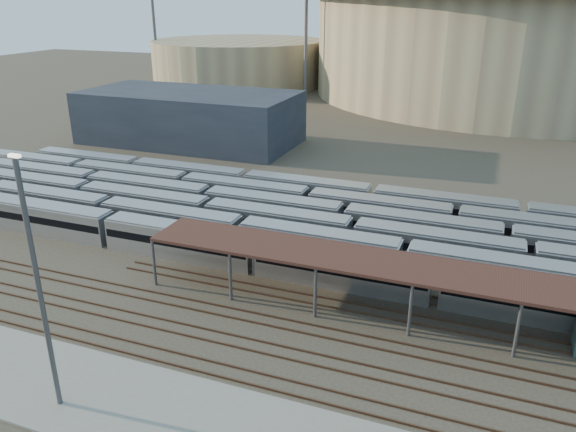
# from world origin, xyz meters

# --- Properties ---
(ground) EXTENTS (420.00, 420.00, 0.00)m
(ground) POSITION_xyz_m (0.00, 0.00, 0.00)
(ground) COLOR #383026
(ground) RESTS_ON ground
(apron) EXTENTS (50.00, 9.00, 0.20)m
(apron) POSITION_xyz_m (-5.00, -15.00, 0.10)
(apron) COLOR gray
(apron) RESTS_ON ground
(subway_trains) EXTENTS (124.17, 23.90, 3.60)m
(subway_trains) POSITION_xyz_m (3.36, 18.50, 1.80)
(subway_trains) COLOR silver
(subway_trains) RESTS_ON ground
(inspection_shed) EXTENTS (60.30, 6.00, 5.30)m
(inspection_shed) POSITION_xyz_m (22.00, 4.00, 4.98)
(inspection_shed) COLOR #4F4E53
(inspection_shed) RESTS_ON ground
(empty_tracks) EXTENTS (170.00, 9.62, 0.18)m
(empty_tracks) POSITION_xyz_m (0.00, -5.00, 0.09)
(empty_tracks) COLOR #4C3323
(empty_tracks) RESTS_ON ground
(stadium) EXTENTS (124.00, 124.00, 32.50)m
(stadium) POSITION_xyz_m (25.00, 140.00, 16.47)
(stadium) COLOR #9C8E6A
(stadium) RESTS_ON ground
(secondary_arena) EXTENTS (56.00, 56.00, 14.00)m
(secondary_arena) POSITION_xyz_m (-60.00, 130.00, 7.00)
(secondary_arena) COLOR #9C8E6A
(secondary_arena) RESTS_ON ground
(service_building) EXTENTS (42.00, 20.00, 10.00)m
(service_building) POSITION_xyz_m (-35.00, 55.00, 5.00)
(service_building) COLOR #1E232D
(service_building) RESTS_ON ground
(floodlight_0) EXTENTS (4.00, 1.00, 38.40)m
(floodlight_0) POSITION_xyz_m (-30.00, 110.00, 20.65)
(floodlight_0) COLOR #4F4E53
(floodlight_0) RESTS_ON ground
(floodlight_1) EXTENTS (4.00, 1.00, 38.40)m
(floodlight_1) POSITION_xyz_m (-85.00, 120.00, 20.65)
(floodlight_1) COLOR #4F4E53
(floodlight_1) RESTS_ON ground
(floodlight_3) EXTENTS (4.00, 1.00, 38.40)m
(floodlight_3) POSITION_xyz_m (-10.00, 160.00, 20.65)
(floodlight_3) COLOR #4F4E53
(floodlight_3) RESTS_ON ground
(yard_light_pole) EXTENTS (0.80, 0.36, 18.53)m
(yard_light_pole) POSITION_xyz_m (-4.27, -16.69, 9.55)
(yard_light_pole) COLOR #4F4E53
(yard_light_pole) RESTS_ON apron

